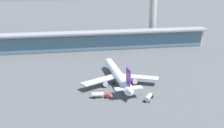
{
  "coord_description": "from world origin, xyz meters",
  "views": [
    {
      "loc": [
        -27.82,
        -129.15,
        55.54
      ],
      "look_at": [
        0.0,
        20.85,
        6.88
      ],
      "focal_mm": 43.17,
      "sensor_mm": 36.0,
      "label": 1
    }
  ],
  "objects_px": {
    "service_truck_mid_apron_yellow": "(142,78)",
    "airliner_on_stand": "(118,75)",
    "service_truck_near_nose_red": "(100,95)",
    "service_truck_under_wing_olive": "(149,97)",
    "safety_cone_bravo": "(141,94)",
    "safety_cone_charlie": "(110,97)",
    "safety_cone_alpha": "(124,94)"
  },
  "relations": [
    {
      "from": "service_truck_mid_apron_yellow",
      "to": "airliner_on_stand",
      "type": "bearing_deg",
      "value": -167.6
    },
    {
      "from": "service_truck_near_nose_red",
      "to": "service_truck_under_wing_olive",
      "type": "xyz_separation_m",
      "value": [
        22.74,
        -6.48,
        0.0
      ]
    },
    {
      "from": "airliner_on_stand",
      "to": "service_truck_mid_apron_yellow",
      "type": "xyz_separation_m",
      "value": [
        14.98,
        3.29,
        -3.84
      ]
    },
    {
      "from": "service_truck_mid_apron_yellow",
      "to": "safety_cone_bravo",
      "type": "relative_size",
      "value": 4.25
    },
    {
      "from": "service_truck_under_wing_olive",
      "to": "safety_cone_charlie",
      "type": "distance_m",
      "value": 18.88
    },
    {
      "from": "safety_cone_alpha",
      "to": "safety_cone_charlie",
      "type": "xyz_separation_m",
      "value": [
        -7.58,
        -1.81,
        0.0
      ]
    },
    {
      "from": "service_truck_near_nose_red",
      "to": "safety_cone_bravo",
      "type": "height_order",
      "value": "service_truck_near_nose_red"
    },
    {
      "from": "service_truck_near_nose_red",
      "to": "safety_cone_alpha",
      "type": "relative_size",
      "value": 12.52
    },
    {
      "from": "service_truck_near_nose_red",
      "to": "service_truck_under_wing_olive",
      "type": "distance_m",
      "value": 23.65
    },
    {
      "from": "safety_cone_charlie",
      "to": "safety_cone_alpha",
      "type": "bearing_deg",
      "value": 13.44
    },
    {
      "from": "airliner_on_stand",
      "to": "safety_cone_alpha",
      "type": "distance_m",
      "value": 16.34
    },
    {
      "from": "safety_cone_alpha",
      "to": "safety_cone_bravo",
      "type": "height_order",
      "value": "same"
    },
    {
      "from": "airliner_on_stand",
      "to": "service_truck_mid_apron_yellow",
      "type": "height_order",
      "value": "airliner_on_stand"
    },
    {
      "from": "service_truck_near_nose_red",
      "to": "safety_cone_bravo",
      "type": "distance_m",
      "value": 20.64
    },
    {
      "from": "service_truck_near_nose_red",
      "to": "service_truck_under_wing_olive",
      "type": "height_order",
      "value": "same"
    },
    {
      "from": "airliner_on_stand",
      "to": "service_truck_near_nose_red",
      "type": "relative_size",
      "value": 6.41
    },
    {
      "from": "safety_cone_charlie",
      "to": "service_truck_near_nose_red",
      "type": "bearing_deg",
      "value": 178.54
    },
    {
      "from": "airliner_on_stand",
      "to": "safety_cone_bravo",
      "type": "height_order",
      "value": "airliner_on_stand"
    },
    {
      "from": "service_truck_under_wing_olive",
      "to": "safety_cone_bravo",
      "type": "xyz_separation_m",
      "value": [
        -2.15,
        6.69,
        -1.39
      ]
    },
    {
      "from": "service_truck_under_wing_olive",
      "to": "safety_cone_bravo",
      "type": "bearing_deg",
      "value": 107.79
    },
    {
      "from": "safety_cone_bravo",
      "to": "service_truck_near_nose_red",
      "type": "bearing_deg",
      "value": -179.4
    },
    {
      "from": "service_truck_near_nose_red",
      "to": "service_truck_under_wing_olive",
      "type": "relative_size",
      "value": 1.06
    },
    {
      "from": "service_truck_mid_apron_yellow",
      "to": "safety_cone_alpha",
      "type": "relative_size",
      "value": 4.25
    },
    {
      "from": "safety_cone_bravo",
      "to": "service_truck_mid_apron_yellow",
      "type": "bearing_deg",
      "value": 70.97
    },
    {
      "from": "safety_cone_alpha",
      "to": "safety_cone_charlie",
      "type": "bearing_deg",
      "value": -166.56
    },
    {
      "from": "safety_cone_alpha",
      "to": "airliner_on_stand",
      "type": "bearing_deg",
      "value": 89.66
    },
    {
      "from": "service_truck_mid_apron_yellow",
      "to": "safety_cone_bravo",
      "type": "xyz_separation_m",
      "value": [
        -7.07,
        -20.5,
        -0.56
      ]
    },
    {
      "from": "airliner_on_stand",
      "to": "safety_cone_alpha",
      "type": "bearing_deg",
      "value": -90.34
    },
    {
      "from": "safety_cone_alpha",
      "to": "safety_cone_charlie",
      "type": "height_order",
      "value": "same"
    },
    {
      "from": "service_truck_near_nose_red",
      "to": "service_truck_under_wing_olive",
      "type": "bearing_deg",
      "value": -15.9
    },
    {
      "from": "airliner_on_stand",
      "to": "service_truck_under_wing_olive",
      "type": "height_order",
      "value": "airliner_on_stand"
    },
    {
      "from": "safety_cone_alpha",
      "to": "safety_cone_bravo",
      "type": "xyz_separation_m",
      "value": [
        8.0,
        -1.47,
        0.0
      ]
    }
  ]
}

